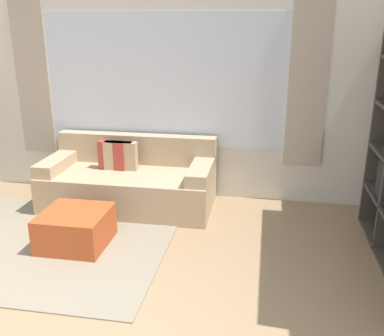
% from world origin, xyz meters
% --- Properties ---
extents(wall_back, '(6.78, 0.11, 2.70)m').
position_xyz_m(wall_back, '(0.00, 3.23, 1.36)').
color(wall_back, silver).
rests_on(wall_back, ground_plane).
extents(area_rug, '(2.92, 2.03, 0.01)m').
position_xyz_m(area_rug, '(-1.10, 1.61, 0.01)').
color(area_rug, gray).
rests_on(area_rug, ground_plane).
extents(couch_main, '(2.00, 0.93, 0.81)m').
position_xyz_m(couch_main, '(-0.33, 2.72, 0.30)').
color(couch_main, tan).
rests_on(couch_main, ground_plane).
extents(ottoman, '(0.63, 0.62, 0.36)m').
position_xyz_m(ottoman, '(-0.55, 1.66, 0.18)').
color(ottoman, '#B74C23').
rests_on(ottoman, ground_plane).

